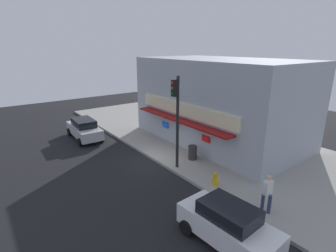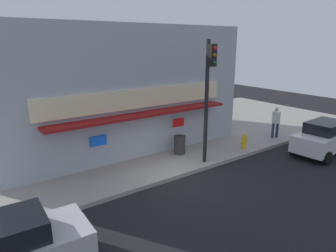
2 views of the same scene
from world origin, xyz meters
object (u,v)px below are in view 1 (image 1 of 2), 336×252
fire_hydrant (215,179)px  parked_car_silver (84,129)px  pedestrian (267,192)px  parked_car_white (228,225)px  traffic_light (176,111)px  trash_can (193,152)px

fire_hydrant → parked_car_silver: parked_car_silver is taller
pedestrian → parked_car_white: 2.86m
traffic_light → parked_car_white: traffic_light is taller
parked_car_silver → parked_car_white: size_ratio=1.10×
traffic_light → parked_car_white: size_ratio=1.38×
fire_hydrant → parked_car_white: bearing=-40.3°
trash_can → fire_hydrant: bearing=-22.1°
trash_can → pedestrian: bearing=-10.6°
pedestrian → parked_car_silver: bearing=-168.9°
trash_can → parked_car_white: size_ratio=0.23×
parked_car_white → fire_hydrant: bearing=139.7°
traffic_light → fire_hydrant: bearing=5.6°
trash_can → parked_car_white: 7.61m
traffic_light → pedestrian: size_ratio=3.10×
fire_hydrant → pedestrian: (2.94, 0.18, 0.61)m
parked_car_white → pedestrian: bearing=93.9°
pedestrian → parked_car_silver: pedestrian is taller
traffic_light → fire_hydrant: traffic_light is taller
traffic_light → parked_car_white: 7.21m
parked_car_silver → traffic_light: bearing=15.3°
traffic_light → trash_can: bearing=100.0°
traffic_light → pedestrian: (5.97, 0.48, -2.59)m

